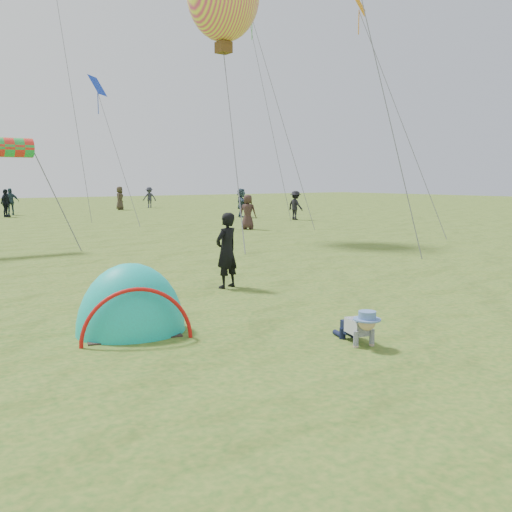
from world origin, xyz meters
TOP-DOWN VIEW (x-y plane):
  - ground at (0.00, 0.00)m, footprint 140.00×140.00m
  - crawling_toddler at (1.07, 0.15)m, footprint 0.67×0.81m
  - popup_tent at (-1.29, 2.67)m, footprint 1.97×1.77m
  - standing_adult at (1.89, 4.83)m, footprint 0.68×0.54m
  - crowd_person_2 at (3.61, 32.40)m, footprint 0.98×1.05m
  - crowd_person_3 at (16.03, 37.98)m, footprint 1.26×1.18m
  - crowd_person_4 at (10.69, 16.43)m, footprint 0.88×0.95m
  - crowd_person_9 at (16.59, 19.96)m, footprint 0.66×1.11m
  - crowd_person_10 at (12.74, 36.31)m, footprint 0.98×1.04m
  - crowd_person_11 at (15.42, 23.79)m, footprint 1.25×1.71m
  - crowd_person_14 at (4.38, 34.43)m, footprint 1.07×0.53m
  - balloon_kite at (7.92, 14.15)m, footprint 2.85×2.85m
  - diamond_kite_3 at (13.11, 19.43)m, footprint 1.21×1.21m
  - diamond_kite_4 at (7.20, 25.74)m, footprint 1.29×1.29m
  - diamond_kite_7 at (14.41, 13.17)m, footprint 1.11×1.11m

SIDE VIEW (x-z plane):
  - ground at x=0.00m, z-range 0.00..0.00m
  - popup_tent at x=-1.29m, z-range -1.08..1.08m
  - crawling_toddler at x=1.07m, z-range 0.00..0.54m
  - crowd_person_4 at x=10.69m, z-range 0.00..1.63m
  - standing_adult at x=1.89m, z-range 0.00..1.63m
  - crowd_person_9 at x=16.59m, z-range 0.00..1.68m
  - crowd_person_3 at x=16.03m, z-range 0.00..1.70m
  - crowd_person_2 at x=3.61m, z-range 0.00..1.74m
  - crowd_person_14 at x=4.38m, z-range 0.00..1.76m
  - crowd_person_11 at x=15.42m, z-range 0.00..1.78m
  - crowd_person_10 at x=12.74m, z-range 0.00..1.79m
  - diamond_kite_4 at x=7.20m, z-range 6.90..7.96m
  - balloon_kite at x=7.92m, z-range 7.26..11.24m
  - diamond_kite_7 at x=14.41m, z-range 9.55..10.45m
  - diamond_kite_3 at x=13.11m, z-range 10.40..11.39m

